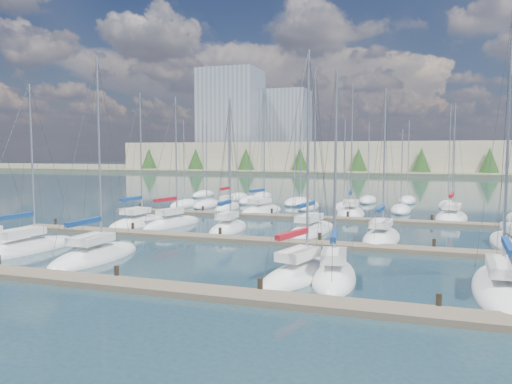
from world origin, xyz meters
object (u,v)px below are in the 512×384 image
(sailboat_o, at_px, (261,211))
(sailboat_h, at_px, (138,223))
(sailboat_q, at_px, (451,217))
(sailboat_n, at_px, (227,207))
(sailboat_e, at_px, (334,276))
(sailboat_j, at_px, (228,229))
(sailboat_p, at_px, (351,213))
(sailboat_i, at_px, (173,224))
(sailboat_f, at_px, (504,288))
(sailboat_b, at_px, (26,249))
(sailboat_k, at_px, (311,231))
(sailboat_l, at_px, (381,238))
(sailboat_d, at_px, (301,274))
(sailboat_c, at_px, (95,256))

(sailboat_o, bearing_deg, sailboat_h, -110.40)
(sailboat_q, xyz_separation_m, sailboat_n, (-24.98, 0.89, 0.03))
(sailboat_q, height_order, sailboat_e, sailboat_q)
(sailboat_j, relative_size, sailboat_n, 0.98)
(sailboat_o, distance_m, sailboat_j, 13.50)
(sailboat_n, bearing_deg, sailboat_h, -104.54)
(sailboat_q, height_order, sailboat_n, sailboat_q)
(sailboat_p, xyz_separation_m, sailboat_i, (-14.45, -13.55, 0.01))
(sailboat_f, height_order, sailboat_i, sailboat_f)
(sailboat_j, xyz_separation_m, sailboat_n, (-6.26, 15.20, 0.02))
(sailboat_b, xyz_separation_m, sailboat_e, (21.41, -0.71, 0.01))
(sailboat_k, height_order, sailboat_p, sailboat_p)
(sailboat_f, height_order, sailboat_e, sailboat_f)
(sailboat_q, height_order, sailboat_j, sailboat_q)
(sailboat_h, relative_size, sailboat_o, 0.89)
(sailboat_b, xyz_separation_m, sailboat_n, (3.56, 28.02, 0.03))
(sailboat_l, bearing_deg, sailboat_d, -100.74)
(sailboat_j, xyz_separation_m, sailboat_f, (19.88, -13.29, -0.01))
(sailboat_l, xyz_separation_m, sailboat_f, (6.88, -12.90, -0.00))
(sailboat_h, bearing_deg, sailboat_n, 82.40)
(sailboat_l, bearing_deg, sailboat_o, 138.80)
(sailboat_l, bearing_deg, sailboat_h, -179.80)
(sailboat_e, relative_size, sailboat_i, 0.95)
(sailboat_h, distance_m, sailboat_i, 3.43)
(sailboat_i, bearing_deg, sailboat_o, 81.77)
(sailboat_f, bearing_deg, sailboat_q, 95.35)
(sailboat_b, bearing_deg, sailboat_d, 3.97)
(sailboat_h, distance_m, sailboat_n, 14.96)
(sailboat_l, height_order, sailboat_b, sailboat_l)
(sailboat_o, xyz_separation_m, sailboat_f, (21.27, -26.72, -0.02))
(sailboat_b, relative_size, sailboat_j, 1.00)
(sailboat_k, distance_m, sailboat_i, 13.04)
(sailboat_o, relative_size, sailboat_i, 1.16)
(sailboat_l, bearing_deg, sailboat_k, 168.49)
(sailboat_n, relative_size, sailboat_i, 0.98)
(sailboat_l, relative_size, sailboat_h, 0.96)
(sailboat_e, bearing_deg, sailboat_j, 122.29)
(sailboat_h, distance_m, sailboat_c, 15.02)
(sailboat_o, bearing_deg, sailboat_q, 13.85)
(sailboat_l, distance_m, sailboat_p, 15.61)
(sailboat_q, bearing_deg, sailboat_d, -101.29)
(sailboat_c, height_order, sailboat_o, sailboat_o)
(sailboat_k, height_order, sailboat_b, sailboat_k)
(sailboat_j, bearing_deg, sailboat_l, -4.86)
(sailboat_p, bearing_deg, sailboat_f, -74.73)
(sailboat_h, height_order, sailboat_e, sailboat_h)
(sailboat_e, bearing_deg, sailboat_k, 98.87)
(sailboat_b, height_order, sailboat_d, sailboat_d)
(sailboat_k, height_order, sailboat_d, sailboat_k)
(sailboat_f, distance_m, sailboat_n, 38.66)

